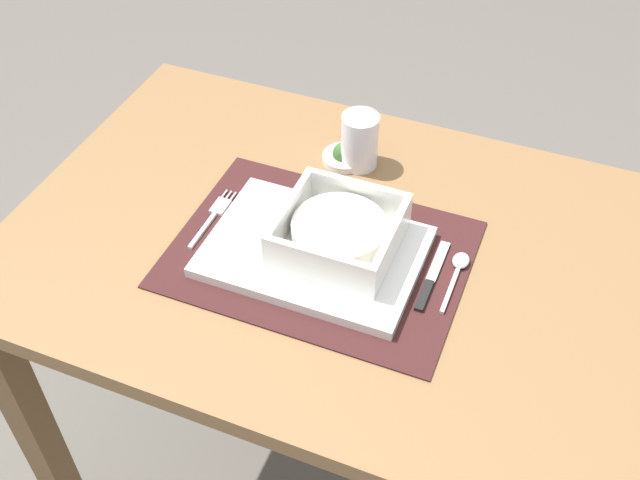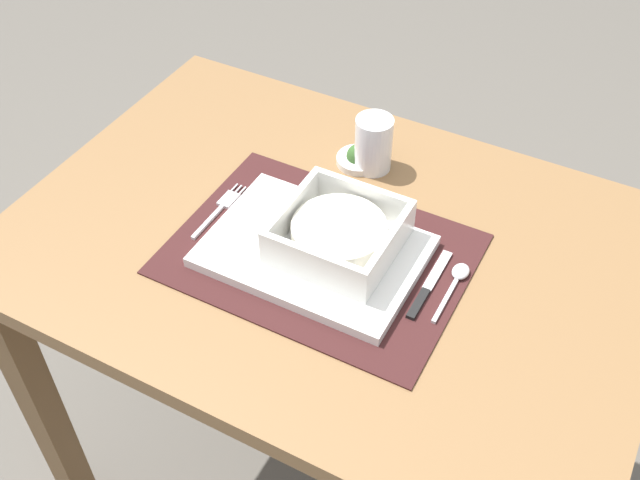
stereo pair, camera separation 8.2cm
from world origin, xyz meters
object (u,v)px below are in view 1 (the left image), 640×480
Objects in this scene: fork at (215,214)px; condiment_saucer at (344,156)px; spoon at (459,267)px; drinking_glass at (359,143)px; dining_table at (328,289)px; butter_knife at (431,280)px; porridge_bowl at (339,233)px.

condiment_saucer reaches higher than fork.
condiment_saucer reaches higher than spoon.
drinking_glass is (0.16, 0.20, 0.04)m from fork.
dining_table is at bearing -76.57° from condiment_saucer.
drinking_glass is at bearing 48.39° from fork.
dining_table is at bearing 2.46° from fork.
drinking_glass is (-0.18, 0.21, 0.04)m from butter_knife.
drinking_glass reaches higher than porridge_bowl.
drinking_glass reaches higher than spoon.
porridge_bowl is 1.17× the size of butter_knife.
butter_knife is at bearing -133.63° from spoon.
dining_table is at bearing 171.64° from butter_knife.
spoon is at bearing -39.23° from drinking_glass.
spoon is at bearing 11.04° from porridge_bowl.
dining_table is 7.00× the size of fork.
porridge_bowl is 0.18m from spoon.
fork is at bearing -123.97° from condiment_saucer.
spoon is 0.84× the size of butter_knife.
drinking_glass is at bearing 4.50° from condiment_saucer.
dining_table is 0.16m from porridge_bowl.
dining_table is 8.08× the size of spoon.
fork reaches higher than dining_table.
porridge_bowl is 1.39× the size of spoon.
butter_knife is 0.28m from drinking_glass.
porridge_bowl is (0.02, -0.02, 0.15)m from dining_table.
fork is (-0.20, 0.00, -0.04)m from porridge_bowl.
butter_knife is 0.30m from condiment_saucer.
porridge_bowl reaches higher than condiment_saucer.
dining_table is at bearing 178.87° from spoon.
porridge_bowl is at bearing -173.05° from spoon.
fork is at bearing 179.43° from butter_knife.
dining_table is 0.22m from condiment_saucer.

